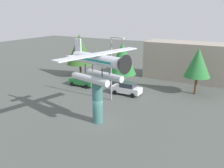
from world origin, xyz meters
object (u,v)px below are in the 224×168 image
at_px(car_mid_white, 127,88).
at_px(tree_west, 80,49).
at_px(display_pedestal, 98,102).
at_px(floatplane_monument, 98,64).
at_px(storefront_building, 192,61).
at_px(tree_east, 122,59).
at_px(tree_center_back, 198,63).
at_px(streetlight_primary, 112,65).
at_px(car_near_green, 83,80).

relative_size(car_mid_white, tree_west, 0.57).
distance_m(display_pedestal, tree_west, 19.76).
bearing_deg(tree_west, floatplane_monument, -47.91).
relative_size(car_mid_white, storefront_building, 0.28).
distance_m(floatplane_monument, tree_west, 19.76).
xyz_separation_m(storefront_building, tree_east, (-8.48, -8.90, 1.16)).
bearing_deg(display_pedestal, tree_east, 106.83).
xyz_separation_m(display_pedestal, tree_center_back, (6.90, 14.63, 2.19)).
xyz_separation_m(tree_east, tree_center_back, (10.87, 1.53, 0.16)).
height_order(floatplane_monument, tree_center_back, floatplane_monument).
height_order(floatplane_monument, streetlight_primary, floatplane_monument).
relative_size(display_pedestal, storefront_building, 0.30).
xyz_separation_m(floatplane_monument, car_mid_white, (-1.51, 9.64, -5.36)).
relative_size(storefront_building, tree_west, 2.05).
distance_m(floatplane_monument, tree_center_back, 16.24).
distance_m(car_near_green, storefront_building, 18.39).
xyz_separation_m(floatplane_monument, car_near_green, (-9.32, 9.99, -5.36)).
xyz_separation_m(tree_west, tree_east, (9.12, -1.49, -0.53)).
xyz_separation_m(display_pedestal, tree_east, (-3.96, 13.10, 2.03)).
bearing_deg(car_mid_white, streetlight_primary, 79.77).
height_order(floatplane_monument, car_mid_white, floatplane_monument).
distance_m(display_pedestal, car_near_green, 13.62).
height_order(streetlight_primary, storefront_building, streetlight_primary).
bearing_deg(car_mid_white, storefront_building, -115.43).
relative_size(storefront_building, tree_center_back, 2.36).
distance_m(floatplane_monument, car_near_green, 14.67).
height_order(floatplane_monument, tree_west, floatplane_monument).
bearing_deg(car_mid_white, floatplane_monument, 98.89).
bearing_deg(display_pedestal, car_near_green, 132.72).
height_order(floatplane_monument, storefront_building, floatplane_monument).
bearing_deg(tree_center_back, display_pedestal, -115.26).
height_order(car_near_green, tree_west, tree_west).
bearing_deg(tree_center_back, floatplane_monument, -114.81).
relative_size(car_mid_white, streetlight_primary, 0.51).
distance_m(floatplane_monument, tree_east, 13.89).
relative_size(storefront_building, tree_east, 2.26).
bearing_deg(floatplane_monument, streetlight_primary, 120.46).
bearing_deg(floatplane_monument, display_pedestal, 180.00).
bearing_deg(streetlight_primary, car_mid_white, 79.77).
distance_m(storefront_building, tree_center_back, 7.86).
bearing_deg(floatplane_monument, storefront_building, 91.70).
distance_m(display_pedestal, tree_east, 13.83).
bearing_deg(display_pedestal, streetlight_primary, 106.56).
bearing_deg(car_near_green, car_mid_white, 177.44).
xyz_separation_m(floatplane_monument, tree_west, (-13.21, 14.62, -1.40)).
relative_size(floatplane_monument, car_mid_white, 2.47).
bearing_deg(car_mid_white, display_pedestal, 98.17).
xyz_separation_m(display_pedestal, car_near_green, (-9.19, 9.96, -1.40)).
bearing_deg(tree_west, car_near_green, -50.03).
bearing_deg(storefront_building, tree_east, -133.60).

